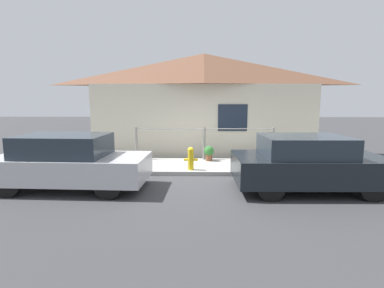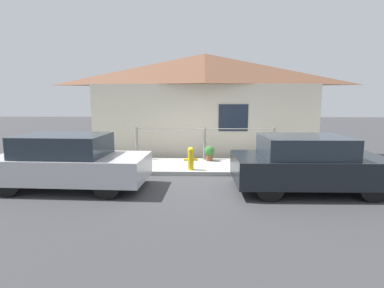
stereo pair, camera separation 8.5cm
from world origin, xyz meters
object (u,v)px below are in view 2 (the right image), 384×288
(car_left, at_px, (69,162))
(fire_hydrant, at_px, (191,158))
(car_right, at_px, (307,163))
(potted_plant_near_hydrant, at_px, (209,152))
(potted_plant_by_fence, at_px, (94,154))

(car_left, height_order, fire_hydrant, car_left)
(car_right, bearing_deg, potted_plant_near_hydrant, 126.96)
(car_right, bearing_deg, car_left, 179.05)
(car_left, relative_size, car_right, 1.05)
(car_right, relative_size, potted_plant_by_fence, 7.30)
(car_left, relative_size, potted_plant_by_fence, 7.67)
(potted_plant_near_hydrant, height_order, potted_plant_by_fence, potted_plant_near_hydrant)
(car_right, bearing_deg, potted_plant_by_fence, 156.04)
(fire_hydrant, distance_m, potted_plant_by_fence, 3.45)
(potted_plant_near_hydrant, bearing_deg, potted_plant_by_fence, -175.24)
(potted_plant_near_hydrant, relative_size, potted_plant_by_fence, 1.03)
(fire_hydrant, bearing_deg, potted_plant_by_fence, 162.66)
(fire_hydrant, xyz_separation_m, potted_plant_near_hydrant, (0.59, 1.35, -0.07))
(car_right, xyz_separation_m, potted_plant_by_fence, (-6.18, 2.63, -0.30))
(car_left, xyz_separation_m, potted_plant_by_fence, (-0.32, 2.62, -0.30))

